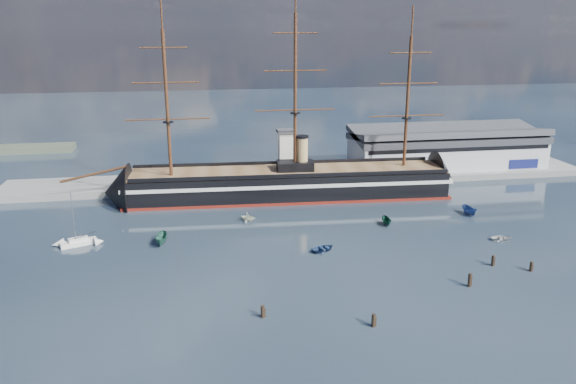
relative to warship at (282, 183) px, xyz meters
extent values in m
plane|color=black|center=(0.18, -20.00, -4.04)|extent=(600.00, 600.00, 0.00)
cube|color=slate|center=(10.18, 16.00, -4.04)|extent=(180.00, 18.00, 2.00)
cube|color=#B7BABC|center=(58.18, 20.00, 2.96)|extent=(62.00, 20.00, 10.00)
cube|color=#3F4247|center=(58.18, 20.00, 8.56)|extent=(63.00, 21.00, 2.00)
cube|color=silver|center=(3.18, 13.00, 4.96)|extent=(4.00, 4.00, 14.00)
cube|color=#3F4247|center=(3.18, 13.00, 12.46)|extent=(5.00, 5.00, 1.00)
cube|color=black|center=(1.73, 0.00, -0.04)|extent=(88.69, 20.37, 7.00)
cube|color=silver|center=(1.73, 0.00, 1.16)|extent=(90.70, 20.71, 1.00)
cube|color=maroon|center=(1.73, 0.00, -3.69)|extent=(90.70, 20.67, 0.90)
cone|color=black|center=(-44.77, 0.00, -0.34)|extent=(14.76, 16.36, 15.68)
cone|color=black|center=(48.23, 0.00, -0.34)|extent=(11.77, 16.21, 15.68)
cube|color=brown|center=(1.73, 0.00, 3.56)|extent=(88.62, 19.09, 0.40)
cube|color=black|center=(3.73, 0.00, 4.96)|extent=(10.29, 6.49, 2.50)
cylinder|color=tan|center=(5.73, 0.00, 8.46)|extent=(3.20, 3.20, 9.00)
cylinder|color=#381E0F|center=(-50.27, 0.00, 4.96)|extent=(17.77, 1.58, 4.43)
cylinder|color=#381E0F|center=(-30.27, 0.00, 22.76)|extent=(0.90, 0.90, 38.00)
cylinder|color=#381E0F|center=(3.73, 0.00, 24.76)|extent=(0.90, 0.90, 42.00)
cylinder|color=#381E0F|center=(35.73, 0.00, 21.76)|extent=(0.90, 0.90, 36.00)
cube|color=white|center=(-50.04, -28.03, -3.52)|extent=(8.07, 5.02, 1.04)
cube|color=white|center=(-50.04, -28.03, -2.69)|extent=(4.47, 3.09, 0.83)
cylinder|color=#B2B2B7|center=(-50.56, -28.03, 2.70)|extent=(0.17, 0.17, 11.41)
imported|color=#2A604D|center=(-31.93, -30.51, -4.04)|extent=(7.43, 3.28, 2.89)
imported|color=navy|center=(2.61, -40.32, -4.04)|extent=(2.75, 3.72, 1.62)
imported|color=#0D3625|center=(21.54, -26.92, -4.04)|extent=(5.72, 2.44, 2.24)
imported|color=silver|center=(-11.57, -18.53, -4.04)|extent=(5.95, 7.23, 2.46)
imported|color=silver|center=(43.85, -41.04, -4.04)|extent=(1.55, 3.07, 1.37)
imported|color=#324B84|center=(45.03, -23.25, -4.04)|extent=(6.89, 2.99, 2.68)
cylinder|color=black|center=(-13.96, -66.68, -4.04)|extent=(0.64, 0.64, 2.85)
cylinder|color=black|center=(3.27, -72.65, -4.04)|extent=(0.64, 0.64, 2.93)
cylinder|color=black|center=(25.38, -61.79, -4.04)|extent=(0.64, 0.64, 3.35)
cylinder|color=black|center=(40.63, -57.48, -4.04)|extent=(0.64, 0.64, 2.72)
cylinder|color=black|center=(34.55, -53.74, -4.04)|extent=(0.64, 0.64, 2.96)
camera|label=1|loc=(-23.88, -149.72, 42.64)|focal=35.00mm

